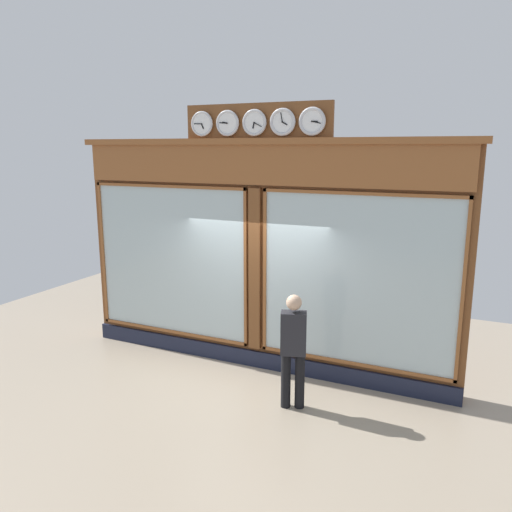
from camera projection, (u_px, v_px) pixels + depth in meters
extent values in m
plane|color=gray|center=(161.00, 453.00, 6.24)|extent=(14.00, 14.00, 0.00)
cube|color=brown|center=(260.00, 259.00, 8.47)|extent=(6.63, 0.30, 3.73)
cube|color=#191E33|center=(256.00, 359.00, 8.68)|extent=(6.63, 0.08, 0.28)
cube|color=brown|center=(255.00, 165.00, 7.97)|extent=(6.49, 0.08, 0.63)
cube|color=brown|center=(255.00, 141.00, 7.91)|extent=(6.76, 0.20, 0.10)
cube|color=silver|center=(356.00, 281.00, 7.67)|extent=(2.96, 0.02, 2.60)
cube|color=brown|center=(360.00, 193.00, 7.37)|extent=(3.06, 0.04, 0.05)
cube|color=brown|center=(352.00, 363.00, 7.93)|extent=(3.06, 0.04, 0.05)
cube|color=brown|center=(463.00, 293.00, 7.04)|extent=(0.05, 0.04, 2.70)
cube|color=brown|center=(265.00, 271.00, 8.27)|extent=(0.05, 0.04, 2.70)
cube|color=silver|center=(170.00, 261.00, 9.04)|extent=(2.96, 0.02, 2.60)
cube|color=brown|center=(167.00, 186.00, 8.74)|extent=(3.06, 0.04, 0.05)
cube|color=brown|center=(172.00, 331.00, 9.30)|extent=(3.06, 0.04, 0.05)
cube|color=brown|center=(103.00, 254.00, 9.64)|extent=(0.05, 0.04, 2.70)
cube|color=brown|center=(246.00, 269.00, 8.41)|extent=(0.05, 0.04, 2.70)
cube|color=brown|center=(255.00, 270.00, 8.34)|extent=(0.20, 0.10, 2.70)
cube|color=brown|center=(257.00, 123.00, 7.89)|extent=(2.48, 0.06, 0.60)
cylinder|color=white|center=(312.00, 121.00, 7.44)|extent=(0.33, 0.02, 0.33)
torus|color=silver|center=(312.00, 121.00, 7.43)|extent=(0.42, 0.06, 0.42)
cube|color=black|center=(315.00, 121.00, 7.41)|extent=(0.09, 0.01, 0.02)
cube|color=black|center=(316.00, 122.00, 7.40)|extent=(0.14, 0.01, 0.04)
sphere|color=black|center=(312.00, 121.00, 7.42)|extent=(0.02, 0.02, 0.02)
cylinder|color=white|center=(283.00, 122.00, 7.63)|extent=(0.33, 0.02, 0.33)
torus|color=silver|center=(282.00, 122.00, 7.63)|extent=(0.42, 0.05, 0.42)
cube|color=black|center=(285.00, 123.00, 7.60)|extent=(0.09, 0.01, 0.06)
cube|color=black|center=(281.00, 117.00, 7.61)|extent=(0.04, 0.01, 0.14)
sphere|color=black|center=(282.00, 122.00, 7.61)|extent=(0.02, 0.02, 0.02)
cylinder|color=white|center=(254.00, 123.00, 7.82)|extent=(0.33, 0.02, 0.33)
torus|color=silver|center=(254.00, 123.00, 7.82)|extent=(0.41, 0.05, 0.41)
cube|color=black|center=(253.00, 126.00, 7.82)|extent=(0.04, 0.01, 0.09)
cube|color=black|center=(258.00, 125.00, 7.79)|extent=(0.13, 0.01, 0.07)
sphere|color=black|center=(254.00, 123.00, 7.80)|extent=(0.02, 0.02, 0.02)
cylinder|color=white|center=(228.00, 123.00, 8.01)|extent=(0.33, 0.02, 0.33)
torus|color=silver|center=(227.00, 123.00, 8.01)|extent=(0.41, 0.05, 0.41)
cube|color=black|center=(225.00, 123.00, 8.01)|extent=(0.09, 0.01, 0.03)
cube|color=black|center=(223.00, 123.00, 8.03)|extent=(0.14, 0.01, 0.02)
sphere|color=black|center=(227.00, 123.00, 8.00)|extent=(0.02, 0.02, 0.02)
cylinder|color=white|center=(202.00, 124.00, 8.20)|extent=(0.33, 0.02, 0.33)
torus|color=silver|center=(202.00, 124.00, 8.20)|extent=(0.40, 0.04, 0.40)
cube|color=black|center=(202.00, 126.00, 8.19)|extent=(0.05, 0.01, 0.09)
cube|color=black|center=(198.00, 124.00, 8.22)|extent=(0.14, 0.01, 0.01)
sphere|color=black|center=(201.00, 124.00, 8.19)|extent=(0.02, 0.02, 0.02)
cylinder|color=black|center=(286.00, 380.00, 7.27)|extent=(0.14, 0.14, 0.82)
cylinder|color=black|center=(300.00, 381.00, 7.25)|extent=(0.14, 0.14, 0.82)
cube|color=#232328|center=(294.00, 333.00, 7.11)|extent=(0.41, 0.32, 0.62)
sphere|color=tan|center=(294.00, 303.00, 7.01)|extent=(0.22, 0.22, 0.22)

